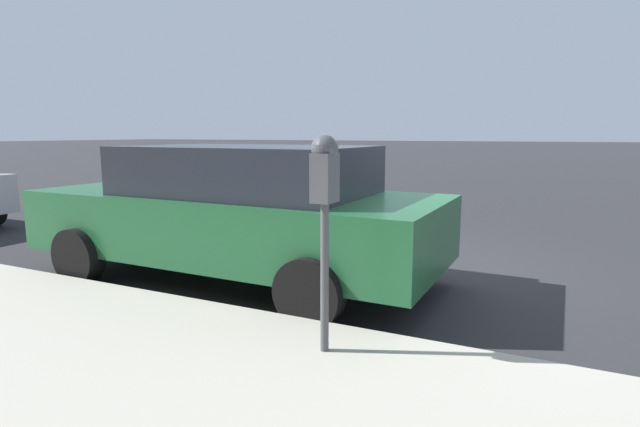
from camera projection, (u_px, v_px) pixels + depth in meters
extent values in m
plane|color=#2B2B2D|center=(400.00, 272.00, 6.17)|extent=(220.00, 220.00, 0.00)
cylinder|color=#4C5156|center=(325.00, 278.00, 3.55)|extent=(0.06, 0.06, 1.09)
cube|color=#4C5156|center=(325.00, 178.00, 3.43)|extent=(0.20, 0.14, 0.34)
sphere|color=#4C5156|center=(325.00, 148.00, 3.40)|extent=(0.19, 0.19, 0.19)
cube|color=gold|center=(331.00, 183.00, 3.53)|extent=(0.01, 0.11, 0.12)
cube|color=black|center=(331.00, 166.00, 3.52)|extent=(0.01, 0.10, 0.08)
cube|color=#1E5B33|center=(235.00, 223.00, 5.78)|extent=(1.99, 4.80, 0.70)
cube|color=#232833|center=(247.00, 170.00, 5.60)|extent=(1.72, 2.70, 0.53)
cylinder|color=black|center=(78.00, 256.00, 5.64)|extent=(0.23, 0.64, 0.64)
cylinder|color=black|center=(192.00, 228.00, 7.33)|extent=(0.23, 0.64, 0.64)
cylinder|color=black|center=(310.00, 293.00, 4.34)|extent=(0.23, 0.64, 0.64)
cylinder|color=black|center=(383.00, 248.00, 6.03)|extent=(0.23, 0.64, 0.64)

